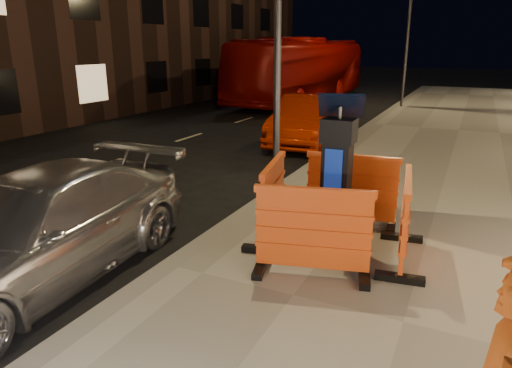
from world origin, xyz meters
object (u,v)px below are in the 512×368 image
at_px(car_silver, 44,278).
at_px(bus_doubledecker, 301,102).
at_px(barrier_front, 313,232).
at_px(barrier_kerbside, 273,199).
at_px(barrier_bldgside, 404,219).
at_px(car_red, 306,143).
at_px(barrier_back, 352,190).
at_px(parking_kiosk, 336,177).

relative_size(car_silver, bus_doubledecker, 0.41).
height_order(barrier_front, barrier_kerbside, same).
distance_m(barrier_bldgside, car_red, 8.34).
distance_m(barrier_back, barrier_bldgside, 1.34).
height_order(parking_kiosk, car_red, parking_kiosk).
bearing_deg(barrier_front, parking_kiosk, 75.42).
relative_size(parking_kiosk, barrier_bldgside, 1.40).
bearing_deg(car_silver, barrier_kerbside, 41.94).
distance_m(barrier_bldgside, car_silver, 4.83).
bearing_deg(barrier_bldgside, bus_doubledecker, 16.72).
xyz_separation_m(barrier_bldgside, car_red, (-3.96, 7.31, -0.73)).
distance_m(car_red, bus_doubledecker, 10.65).
distance_m(barrier_back, car_silver, 4.64).
distance_m(barrier_front, barrier_kerbside, 1.34).
bearing_deg(car_silver, car_red, 85.36).
distance_m(parking_kiosk, bus_doubledecker, 18.59).
height_order(barrier_back, barrier_bldgside, same).
xyz_separation_m(barrier_front, barrier_back, (0.00, 1.90, 0.00)).
xyz_separation_m(parking_kiosk, barrier_back, (0.00, 0.95, -0.46)).
height_order(barrier_kerbside, barrier_bldgside, same).
bearing_deg(barrier_kerbside, bus_doubledecker, 7.26).
bearing_deg(car_red, bus_doubledecker, 104.05).
relative_size(parking_kiosk, barrier_back, 1.40).
height_order(barrier_back, bus_doubledecker, bus_doubledecker).
bearing_deg(bus_doubledecker, parking_kiosk, -64.58).
relative_size(parking_kiosk, barrier_front, 1.40).
distance_m(barrier_front, barrier_back, 1.90).
bearing_deg(bus_doubledecker, car_red, -65.15).
relative_size(barrier_front, car_red, 0.33).
relative_size(barrier_bldgside, bus_doubledecker, 0.13).
xyz_separation_m(barrier_bldgside, bus_doubledecker, (-7.79, 17.25, -0.73)).
bearing_deg(car_red, barrier_front, -76.98).
xyz_separation_m(car_red, bus_doubledecker, (-3.83, 9.94, 0.00)).
relative_size(barrier_front, barrier_bldgside, 1.00).
xyz_separation_m(parking_kiosk, barrier_kerbside, (-0.95, 0.00, -0.46)).
distance_m(barrier_kerbside, bus_doubledecker, 18.24).
distance_m(barrier_kerbside, barrier_bldgside, 1.90).
distance_m(barrier_front, barrier_bldgside, 1.34).
relative_size(barrier_back, bus_doubledecker, 0.13).
bearing_deg(barrier_front, car_red, 95.44).
height_order(parking_kiosk, barrier_kerbside, parking_kiosk).
height_order(barrier_front, barrier_bldgside, same).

